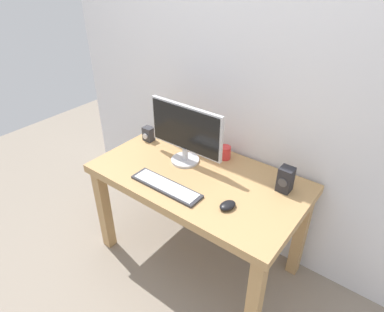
{
  "coord_description": "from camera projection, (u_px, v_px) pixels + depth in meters",
  "views": [
    {
      "loc": [
        1.01,
        -1.38,
        1.94
      ],
      "look_at": [
        -0.05,
        0.0,
        0.86
      ],
      "focal_mm": 31.31,
      "sensor_mm": 36.0,
      "label": 1
    }
  ],
  "objects": [
    {
      "name": "wall_back",
      "position": [
        241.0,
        36.0,
        1.96
      ],
      "size": [
        2.92,
        0.04,
        3.0
      ],
      "primitive_type": "cube",
      "color": "silver",
      "rests_on": "ground_plane"
    },
    {
      "name": "speaker_right",
      "position": [
        285.0,
        179.0,
        1.92
      ],
      "size": [
        0.08,
        0.08,
        0.15
      ],
      "color": "#232328",
      "rests_on": "desk"
    },
    {
      "name": "mouse",
      "position": [
        228.0,
        205.0,
        1.82
      ],
      "size": [
        0.09,
        0.12,
        0.03
      ],
      "primitive_type": "ellipsoid",
      "rotation": [
        0.0,
        0.0,
        -0.25
      ],
      "color": "black",
      "rests_on": "desk"
    },
    {
      "name": "desk",
      "position": [
        198.0,
        188.0,
        2.15
      ],
      "size": [
        1.33,
        0.74,
        0.74
      ],
      "color": "tan",
      "rests_on": "ground_plane"
    },
    {
      "name": "audio_controller",
      "position": [
        148.0,
        134.0,
        2.44
      ],
      "size": [
        0.07,
        0.07,
        0.1
      ],
      "color": "#333338",
      "rests_on": "desk"
    },
    {
      "name": "coffee_mug",
      "position": [
        225.0,
        152.0,
        2.24
      ],
      "size": [
        0.08,
        0.08,
        0.09
      ],
      "primitive_type": "cylinder",
      "color": "red",
      "rests_on": "desk"
    },
    {
      "name": "keyboard_primary",
      "position": [
        166.0,
        186.0,
        1.98
      ],
      "size": [
        0.47,
        0.12,
        0.02
      ],
      "color": "#333338",
      "rests_on": "desk"
    },
    {
      "name": "monitor",
      "position": [
        186.0,
        132.0,
        2.12
      ],
      "size": [
        0.54,
        0.19,
        0.39
      ],
      "color": "silver",
      "rests_on": "desk"
    },
    {
      "name": "ground_plane",
      "position": [
        197.0,
        256.0,
        2.48
      ],
      "size": [
        6.0,
        6.0,
        0.0
      ],
      "primitive_type": "plane",
      "color": "gray"
    }
  ]
}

